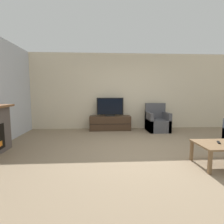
% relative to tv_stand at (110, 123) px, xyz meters
% --- Properties ---
extents(ground_plane, '(24.00, 24.00, 0.00)m').
position_rel_tv_stand_xyz_m(ground_plane, '(0.57, -2.42, -0.25)').
color(ground_plane, '#89755B').
extents(wall_back, '(12.00, 0.06, 2.70)m').
position_rel_tv_stand_xyz_m(wall_back, '(0.57, 0.30, 1.10)').
color(wall_back, beige).
rests_on(wall_back, ground).
extents(tv_stand, '(1.42, 0.47, 0.50)m').
position_rel_tv_stand_xyz_m(tv_stand, '(0.00, 0.00, 0.00)').
color(tv_stand, '#422D1E').
rests_on(tv_stand, ground).
extents(tv, '(0.93, 0.18, 0.63)m').
position_rel_tv_stand_xyz_m(tv, '(0.00, -0.00, 0.55)').
color(tv, black).
rests_on(tv, tv_stand).
extents(armchair, '(0.70, 0.76, 0.94)m').
position_rel_tv_stand_xyz_m(armchair, '(1.61, -0.23, 0.05)').
color(armchair, '#4C4C51').
rests_on(armchair, ground).
extents(remote, '(0.10, 0.15, 0.02)m').
position_rel_tv_stand_xyz_m(remote, '(1.82, -3.10, 0.17)').
color(remote, black).
rests_on(remote, coffee_table).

